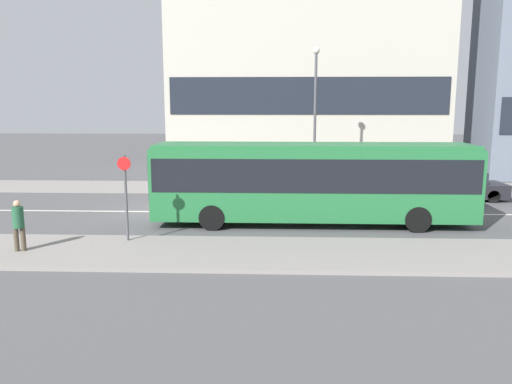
% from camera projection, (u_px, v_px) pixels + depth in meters
% --- Properties ---
extents(ground_plane, '(120.00, 120.00, 0.00)m').
position_uv_depth(ground_plane, '(168.00, 212.00, 21.73)').
color(ground_plane, '#4F4F51').
extents(sidewalk_near, '(44.00, 3.50, 0.13)m').
position_uv_depth(sidewalk_near, '(125.00, 252.00, 15.57)').
color(sidewalk_near, gray).
rests_on(sidewalk_near, ground_plane).
extents(sidewalk_far, '(44.00, 3.50, 0.13)m').
position_uv_depth(sidewalk_far, '(192.00, 187.00, 27.87)').
color(sidewalk_far, gray).
rests_on(sidewalk_far, ground_plane).
extents(lane_centerline, '(41.80, 0.16, 0.01)m').
position_uv_depth(lane_centerline, '(168.00, 212.00, 21.73)').
color(lane_centerline, silver).
rests_on(lane_centerline, ground_plane).
extents(apartment_block_left_tower, '(17.47, 6.32, 18.74)m').
position_uv_depth(apartment_block_left_tower, '(306.00, 30.00, 32.29)').
color(apartment_block_left_tower, '#B7B2A3').
rests_on(apartment_block_left_tower, ground_plane).
extents(city_bus, '(12.19, 2.47, 3.13)m').
position_uv_depth(city_bus, '(312.00, 178.00, 19.16)').
color(city_bus, '#236B38').
rests_on(city_bus, ground_plane).
extents(parked_car_0, '(4.18, 1.82, 1.41)m').
position_uv_depth(parked_car_0, '(459.00, 186.00, 24.50)').
color(parked_car_0, black).
rests_on(parked_car_0, ground_plane).
extents(pedestrian_near_stop, '(0.34, 0.34, 1.60)m').
position_uv_depth(pedestrian_near_stop, '(18.00, 223.00, 15.29)').
color(pedestrian_near_stop, '#4C4233').
rests_on(pedestrian_near_stop, sidewalk_near).
extents(bus_stop_sign, '(0.44, 0.12, 2.85)m').
position_uv_depth(bus_stop_sign, '(126.00, 191.00, 16.36)').
color(bus_stop_sign, '#4C4C51').
rests_on(bus_stop_sign, sidewalk_near).
extents(street_lamp, '(0.36, 0.36, 7.36)m').
position_uv_depth(street_lamp, '(315.00, 105.00, 25.61)').
color(street_lamp, '#4C4C51').
rests_on(street_lamp, sidewalk_far).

